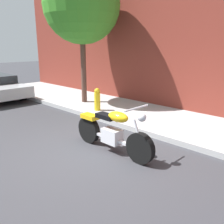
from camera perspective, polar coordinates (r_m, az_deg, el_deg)
The scene contains 5 objects.
ground_plane at distance 5.66m, azimuth -4.84°, elevation -8.78°, with size 60.00×60.00×0.00m, color #38383D.
sidewalk at distance 7.73m, azimuth 11.72°, elevation -1.84°, with size 19.27×2.64×0.14m, color #AFAFAF.
motorcycle at distance 5.40m, azimuth 0.02°, elevation -4.70°, with size 2.22×0.70×1.14m.
street_tree at distance 9.63m, azimuth -7.07°, elevation 23.44°, with size 2.77×2.77×5.09m.
fire_hydrant at distance 8.37m, azimuth -3.45°, elevation 2.51°, with size 0.20×0.20×0.91m.
Camera 1 is at (3.94, -3.34, 2.30)m, focal length 39.39 mm.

